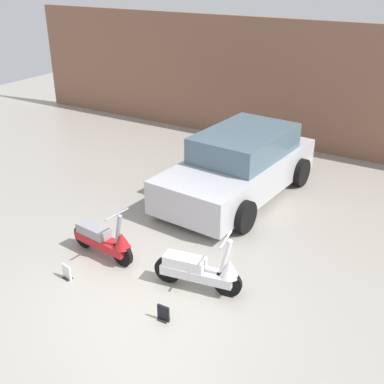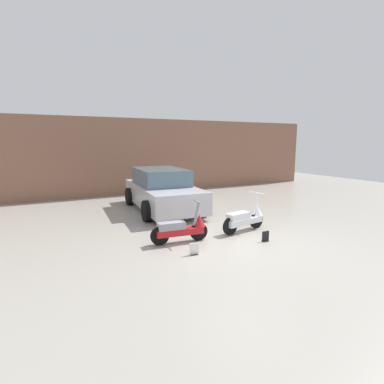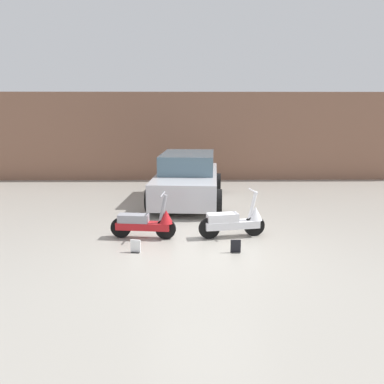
% 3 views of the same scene
% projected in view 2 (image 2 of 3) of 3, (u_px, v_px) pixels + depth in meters
% --- Properties ---
extents(ground_plane, '(28.00, 28.00, 0.00)m').
position_uv_depth(ground_plane, '(243.00, 242.00, 7.30)').
color(ground_plane, '#9E998E').
extents(wall_back, '(19.60, 0.12, 3.48)m').
position_uv_depth(wall_back, '(141.00, 156.00, 13.95)').
color(wall_back, '#845B47').
rests_on(wall_back, ground_plane).
extents(scooter_front_left, '(1.44, 0.52, 1.01)m').
position_uv_depth(scooter_front_left, '(182.00, 228.00, 7.26)').
color(scooter_front_left, black).
rests_on(scooter_front_left, ground_plane).
extents(scooter_front_right, '(1.49, 0.59, 1.04)m').
position_uv_depth(scooter_front_right, '(246.00, 218.00, 8.19)').
color(scooter_front_right, black).
rests_on(scooter_front_right, ground_plane).
extents(car_rear_left, '(2.33, 4.44, 1.47)m').
position_uv_depth(car_rear_left, '(162.00, 190.00, 10.75)').
color(car_rear_left, '#B7B7BC').
rests_on(car_rear_left, ground_plane).
extents(placard_near_left_scooter, '(0.20, 0.15, 0.26)m').
position_uv_depth(placard_near_left_scooter, '(194.00, 250.00, 6.50)').
color(placard_near_left_scooter, black).
rests_on(placard_near_left_scooter, ground_plane).
extents(placard_near_right_scooter, '(0.20, 0.12, 0.26)m').
position_uv_depth(placard_near_right_scooter, '(265.00, 237.00, 7.37)').
color(placard_near_right_scooter, black).
rests_on(placard_near_right_scooter, ground_plane).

